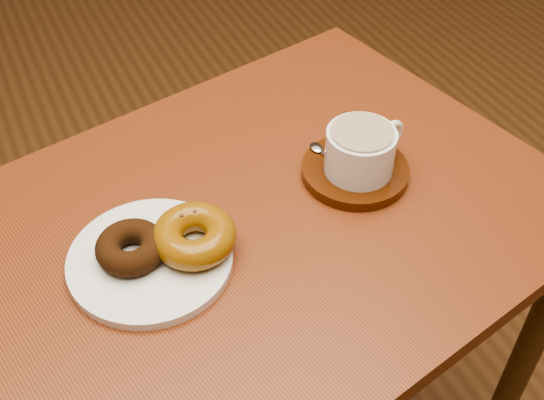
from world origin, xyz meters
name	(u,v)px	position (x,y,z in m)	size (l,w,h in m)	color
ground	(248,329)	(0.00, 0.00, 0.00)	(6.00, 6.00, 0.00)	brown
cafe_table	(260,273)	(-0.12, -0.36, 0.67)	(0.97, 0.80, 0.80)	brown
donut_plate	(150,260)	(-0.29, -0.38, 0.81)	(0.22, 0.22, 0.01)	silver
donut_cinnamon	(131,247)	(-0.31, -0.37, 0.83)	(0.09, 0.09, 0.03)	black
donut_caramel	(194,235)	(-0.23, -0.39, 0.83)	(0.11, 0.11, 0.04)	#84530E
saucer	(355,171)	(0.04, -0.34, 0.81)	(0.16, 0.16, 0.02)	#3D1A08
coffee_cup	(361,150)	(0.04, -0.35, 0.85)	(0.13, 0.10, 0.07)	silver
teaspoon	(320,150)	(0.01, -0.29, 0.82)	(0.02, 0.09, 0.01)	silver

